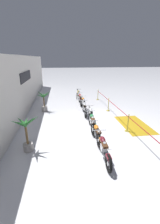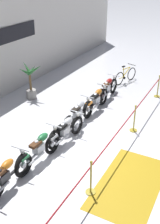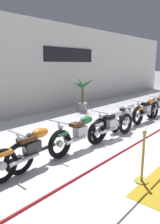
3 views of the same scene
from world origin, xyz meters
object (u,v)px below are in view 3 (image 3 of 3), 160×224
at_px(motorcycle_orange_5, 147,110).
at_px(stanchion_far_left, 152,141).
at_px(motorcycle_orange_1, 34,148).
at_px(stanchion_mid_left, 142,165).
at_px(motorcycle_green_2, 82,133).
at_px(potted_palm_left_of_row, 83,95).
at_px(motorcycle_silver_4, 128,115).
at_px(motorcycle_red_6, 158,105).
at_px(motorcycle_silver_3, 112,124).

height_order(motorcycle_orange_5, stanchion_far_left, stanchion_far_left).
relative_size(motorcycle_orange_1, stanchion_mid_left, 2.15).
height_order(motorcycle_green_2, stanchion_far_left, stanchion_far_left).
height_order(motorcycle_orange_5, potted_palm_left_of_row, potted_palm_left_of_row).
height_order(motorcycle_silver_4, motorcycle_orange_5, motorcycle_orange_5).
bearing_deg(motorcycle_red_6, motorcycle_green_2, -179.89).
bearing_deg(motorcycle_green_2, potted_palm_left_of_row, 39.97).
height_order(motorcycle_silver_3, potted_palm_left_of_row, potted_palm_left_of_row).
relative_size(motorcycle_red_6, potted_palm_left_of_row, 1.26).
bearing_deg(motorcycle_silver_3, motorcycle_red_6, 2.36).
distance_m(motorcycle_orange_5, stanchion_far_left, 4.47).
bearing_deg(motorcycle_green_2, motorcycle_red_6, 0.11).
distance_m(motorcycle_orange_5, motorcycle_red_6, 1.33).
xyz_separation_m(motorcycle_silver_4, potted_palm_left_of_row, (1.11, 3.04, 0.32)).
relative_size(motorcycle_orange_1, motorcycle_red_6, 1.06).
bearing_deg(stanchion_mid_left, motorcycle_red_6, 18.98).
bearing_deg(motorcycle_orange_5, stanchion_mid_left, -156.80).
height_order(potted_palm_left_of_row, stanchion_mid_left, potted_palm_left_of_row).
distance_m(motorcycle_green_2, potted_palm_left_of_row, 4.82).
height_order(motorcycle_orange_5, stanchion_mid_left, stanchion_mid_left).
height_order(motorcycle_orange_1, motorcycle_silver_4, same).
height_order(motorcycle_silver_4, motorcycle_red_6, motorcycle_red_6).
relative_size(motorcycle_silver_3, stanchion_far_left, 0.20).
bearing_deg(stanchion_far_left, motorcycle_green_2, 87.05).
xyz_separation_m(motorcycle_silver_4, stanchion_far_left, (-2.68, -2.03, 0.27)).
xyz_separation_m(motorcycle_silver_3, potted_palm_left_of_row, (2.43, 3.25, 0.33)).
bearing_deg(motorcycle_green_2, motorcycle_orange_5, -1.04).
xyz_separation_m(motorcycle_silver_4, motorcycle_orange_5, (1.36, -0.12, 0.01)).
bearing_deg(motorcycle_green_2, stanchion_far_left, -92.95).
xyz_separation_m(motorcycle_red_6, stanchion_far_left, (-5.37, -1.99, 0.27)).
xyz_separation_m(potted_palm_left_of_row, stanchion_mid_left, (-4.19, -5.07, -0.42)).
bearing_deg(motorcycle_silver_3, stanchion_mid_left, -134.04).
height_order(motorcycle_green_2, stanchion_mid_left, stanchion_mid_left).
xyz_separation_m(motorcycle_orange_1, motorcycle_red_6, (6.78, -0.07, 0.00)).
relative_size(motorcycle_green_2, motorcycle_silver_4, 1.08).
bearing_deg(stanchion_mid_left, potted_palm_left_of_row, 50.38).
relative_size(motorcycle_orange_5, stanchion_far_left, 0.20).
bearing_deg(stanchion_far_left, motorcycle_red_6, 20.30).
distance_m(motorcycle_silver_4, stanchion_mid_left, 3.69).
height_order(motorcycle_green_2, motorcycle_silver_3, motorcycle_green_2).
bearing_deg(motorcycle_orange_5, motorcycle_red_6, 3.51).
xyz_separation_m(motorcycle_orange_5, motorcycle_red_6, (1.33, 0.08, -0.01)).
bearing_deg(motorcycle_orange_5, potted_palm_left_of_row, 94.48).
bearing_deg(motorcycle_silver_3, motorcycle_green_2, 172.94).
distance_m(motorcycle_orange_5, potted_palm_left_of_row, 3.19).
relative_size(motorcycle_orange_5, motorcycle_red_6, 1.01).
height_order(motorcycle_orange_1, motorcycle_green_2, motorcycle_green_2).
relative_size(motorcycle_silver_4, stanchion_far_left, 0.20).
distance_m(motorcycle_orange_1, stanchion_far_left, 2.50).
bearing_deg(motorcycle_green_2, motorcycle_orange_1, 177.06).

